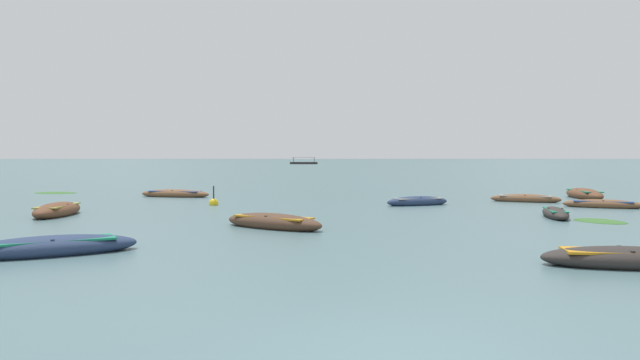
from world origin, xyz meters
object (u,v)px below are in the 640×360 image
rowboat_8 (525,199)px  rowboat_3 (273,222)px  rowboat_2 (175,194)px  rowboat_7 (555,213)px  rowboat_5 (603,204)px  rowboat_9 (51,247)px  ferry_0 (304,163)px  mooring_buoy (214,203)px  rowboat_4 (417,202)px  rowboat_6 (584,194)px  rowboat_0 (57,210)px  rowboat_1 (626,259)px

rowboat_8 → rowboat_3: bearing=-132.8°
rowboat_2 → rowboat_7: (17.73, -9.74, -0.02)m
rowboat_2 → rowboat_3: rowboat_3 is taller
rowboat_5 → rowboat_8: (-2.51, 3.17, 0.01)m
rowboat_9 → ferry_0: 185.11m
rowboat_9 → mooring_buoy: bearing=89.7°
rowboat_3 → rowboat_9: bearing=-128.3°
rowboat_4 → rowboat_6: bearing=30.1°
mooring_buoy → rowboat_7: bearing=-17.2°
rowboat_6 → rowboat_7: rowboat_6 is taller
rowboat_7 → rowboat_8: 7.63m
rowboat_2 → rowboat_4: 13.90m
rowboat_7 → rowboat_0: bearing=-177.3°
rowboat_1 → mooring_buoy: bearing=130.8°
rowboat_5 → rowboat_8: 4.04m
rowboat_1 → rowboat_9: size_ratio=0.89×
rowboat_5 → rowboat_6: size_ratio=0.76×
rowboat_8 → ferry_0: (-29.49, 167.49, 0.29)m
rowboat_3 → rowboat_1: bearing=-35.5°
rowboat_5 → mooring_buoy: mooring_buoy is taller
rowboat_2 → rowboat_6: rowboat_6 is taller
rowboat_5 → rowboat_3: bearing=-147.4°
rowboat_5 → ferry_0: 173.64m
rowboat_0 → rowboat_9: bearing=-61.8°
rowboat_1 → rowboat_9: rowboat_9 is taller
rowboat_5 → rowboat_9: (-17.55, -13.88, 0.02)m
rowboat_2 → rowboat_9: rowboat_9 is taller
rowboat_2 → rowboat_5: bearing=-14.2°
rowboat_1 → rowboat_9: 12.42m
rowboat_6 → mooring_buoy: bearing=-161.8°
rowboat_3 → rowboat_9: 6.84m
rowboat_2 → rowboat_8: rowboat_2 is taller
rowboat_5 → rowboat_9: bearing=-141.7°
rowboat_3 → rowboat_5: 15.80m
ferry_0 → rowboat_7: bearing=-80.7°
rowboat_1 → rowboat_4: 15.31m
rowboat_3 → rowboat_5: bearing=32.6°
rowboat_8 → rowboat_9: bearing=-131.4°
rowboat_1 → rowboat_6: size_ratio=0.76×
rowboat_0 → rowboat_7: (18.73, 0.89, -0.05)m
rowboat_2 → ferry_0: ferry_0 is taller
rowboat_9 → rowboat_5: bearing=38.3°
rowboat_0 → mooring_buoy: bearing=48.4°
rowboat_0 → rowboat_5: size_ratio=1.09×
rowboat_3 → ferry_0: ferry_0 is taller
rowboat_1 → rowboat_5: size_ratio=1.00×
rowboat_1 → rowboat_3: (-8.18, 5.83, 0.02)m
rowboat_9 → rowboat_3: bearing=51.7°
rowboat_7 → rowboat_3: bearing=-157.5°
rowboat_7 → ferry_0: size_ratio=0.34×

